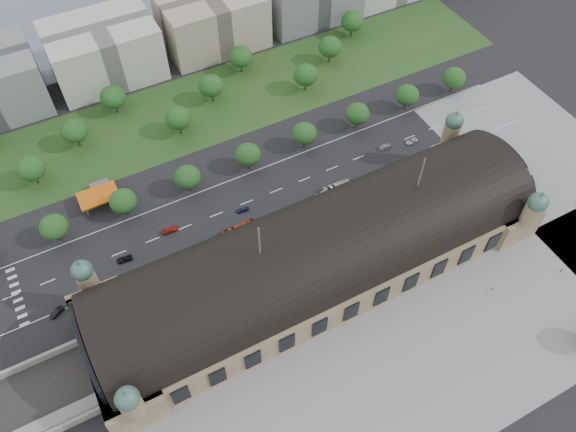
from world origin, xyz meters
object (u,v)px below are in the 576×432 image
parked_car_2 (145,287)px  parked_car_6 (165,276)px  pedestrian_0 (492,289)px  pedestrian_1 (562,270)px  traffic_car_6 (412,141)px  bus_mid (338,187)px  traffic_car_4 (242,210)px  parked_car_0 (57,312)px  parked_car_4 (170,276)px  petrol_station (100,191)px  parked_car_3 (143,276)px  traffic_car_2 (125,259)px  bus_east (328,193)px  bus_west (239,229)px  traffic_car_3 (170,230)px  parked_car_1 (93,297)px  traffic_car_5 (385,147)px  parked_car_5 (196,265)px

parked_car_2 → parked_car_6: size_ratio=1.19×
pedestrian_0 → pedestrian_1: pedestrian_1 is taller
traffic_car_6 → bus_mid: size_ratio=0.44×
traffic_car_4 → parked_car_0: (-69.00, -10.10, 0.07)m
parked_car_2 → parked_car_4: (8.79, 0.00, -0.09)m
petrol_station → parked_car_3: bearing=-86.7°
traffic_car_2 → bus_east: bearing=89.6°
pedestrian_1 → bus_mid: bearing=77.6°
petrol_station → bus_east: (73.81, -38.28, -1.47)m
parked_car_3 → bus_west: size_ratio=0.39×
parked_car_2 → bus_east: bearing=56.2°
traffic_car_3 → parked_car_4: bearing=161.1°
parked_car_0 → parked_car_4: (36.26, -4.00, -0.10)m
parked_car_1 → pedestrian_0: bearing=41.7°
traffic_car_4 → parked_car_2: parked_car_2 is taller
parked_car_1 → bus_west: bus_west is taller
parked_car_1 → bus_mid: bus_mid is taller
bus_mid → bus_east: size_ratio=1.09×
traffic_car_6 → parked_car_3: 115.08m
traffic_car_2 → bus_east: bus_east is taller
parked_car_1 → parked_car_2: size_ratio=1.03×
traffic_car_5 → bus_mid: size_ratio=0.43×
parked_car_4 → parked_car_6: size_ratio=0.93×
bus_mid → parked_car_2: bearing=98.4°
petrol_station → traffic_car_4: size_ratio=3.16×
traffic_car_5 → traffic_car_3: bearing=88.5°
parked_car_6 → bus_east: size_ratio=0.44×
traffic_car_5 → parked_car_3: traffic_car_5 is taller
parked_car_3 → pedestrian_0: 113.77m
traffic_car_5 → traffic_car_6: size_ratio=0.97×
parked_car_3 → pedestrian_1: 138.16m
traffic_car_3 → parked_car_3: bearing=134.9°
traffic_car_5 → pedestrian_0: traffic_car_5 is taller
traffic_car_6 → bus_mid: (-38.51, -7.62, 0.90)m
bus_mid → traffic_car_5: bearing=-66.9°
parked_car_6 → bus_west: size_ratio=0.38×
bus_east → pedestrian_0: 65.09m
parked_car_2 → pedestrian_1: (124.21, -58.37, 0.02)m
traffic_car_2 → traffic_car_3: traffic_car_3 is taller
traffic_car_5 → parked_car_5: 88.10m
pedestrian_1 → bus_west: bearing=95.4°
parked_car_1 → traffic_car_2: bearing=103.0°
parked_car_3 → bus_mid: (76.11, 2.75, 0.81)m
petrol_station → bus_west: 53.94m
parked_car_3 → parked_car_5: (17.09, -3.81, -0.08)m
traffic_car_2 → parked_car_1: size_ratio=0.89×
parked_car_3 → parked_car_4: 8.82m
traffic_car_2 → bus_mid: bus_mid is taller
traffic_car_2 → pedestrian_0: (101.62, -66.74, 0.05)m
traffic_car_2 → pedestrian_1: (126.63, -71.79, 0.12)m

